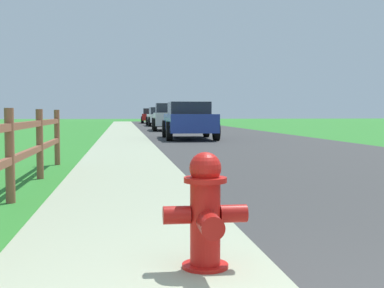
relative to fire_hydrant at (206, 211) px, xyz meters
name	(u,v)px	position (x,y,z in m)	size (l,w,h in m)	color
ground_plane	(143,133)	(0.50, 23.44, -0.40)	(120.00, 120.00, 0.00)	#2F7F2C
road_asphalt	(204,132)	(4.00, 25.44, -0.40)	(7.00, 66.00, 0.01)	#383838
curb_concrete	(86,132)	(-2.50, 25.44, -0.40)	(6.00, 66.00, 0.01)	#A1AB8C
grass_verge	(58,132)	(-4.00, 25.44, -0.39)	(5.00, 66.00, 0.00)	#2F7F2C
fire_hydrant	(206,211)	(0.00, 0.00, 0.00)	(0.58, 0.49, 0.81)	red
rail_fence	(10,148)	(-1.88, 2.86, 0.25)	(0.11, 9.18, 1.13)	brown
parked_suv_blue	(189,120)	(2.14, 17.58, 0.37)	(2.11, 4.67, 1.50)	navy
parked_car_silver	(169,117)	(2.22, 27.58, 0.40)	(2.09, 4.68, 1.61)	#B7BABF
parked_car_white	(160,116)	(2.42, 37.69, 0.36)	(2.09, 4.53, 1.47)	white
parked_car_red	(152,116)	(2.41, 48.65, 0.33)	(2.31, 4.64, 1.47)	maroon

